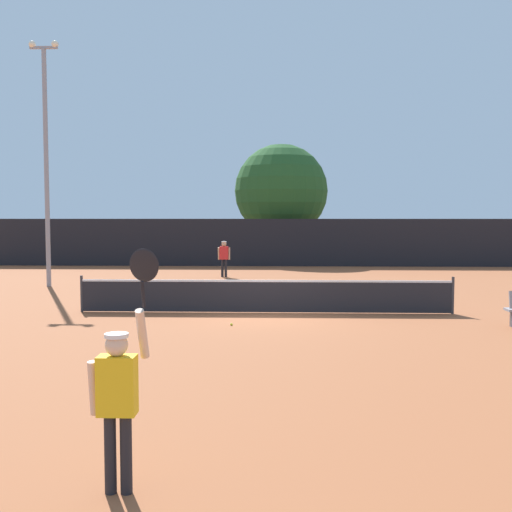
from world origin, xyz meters
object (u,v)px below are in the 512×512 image
Objects in this scene: large_tree at (281,191)px; parked_car_mid at (235,246)px; player_serving at (119,388)px; player_receiving at (224,255)px; tennis_ball at (231,324)px; parked_car_far at (414,246)px; parked_car_near at (142,247)px; light_pole at (46,150)px.

large_tree reaches higher than parked_car_mid.
player_serving is 0.34× the size of large_tree.
tennis_ball is at bearing 95.89° from player_receiving.
tennis_ball is 26.75m from parked_car_mid.
large_tree is 6.34m from parked_car_mid.
player_receiving is at bearing -131.21° from parked_car_far.
tennis_ball is (1.28, -12.40, -0.98)m from player_receiving.
parked_car_near is at bearing -172.97° from parked_car_far.
large_tree is 11.07m from parked_car_far.
player_serving is 0.26× the size of light_pole.
parked_car_near is 1.04× the size of parked_car_far.
parked_car_far is at bearing 72.91° from player_serving.
parked_car_far reaches higher than player_receiving.
parked_car_near is at bearing 89.22° from light_pole.
parked_car_mid is at bearing 93.74° from tennis_ball.
player_receiving is at bearing 95.89° from tennis_ball.
tennis_ball is 12.82m from light_pole.
parked_car_near and parked_car_far have the same top height.
parked_car_mid is at bearing 30.28° from parked_car_near.
light_pole is at bearing -102.60° from parked_car_mid.
light_pole is 2.18× the size of parked_car_near.
player_receiving is at bearing 92.27° from player_serving.
player_receiving is 0.37× the size of parked_car_near.
player_serving is 34.39m from parked_car_near.
light_pole is at bearing -82.49° from parked_car_near.
parked_car_near is 18.81m from parked_car_far.
parked_car_near is 1.01× the size of parked_car_mid.
light_pole is 1.32× the size of large_tree.
player_serving is at bearing -92.57° from tennis_ball.
player_receiving is 0.38× the size of parked_car_mid.
parked_car_mid reaches higher than tennis_ball.
parked_car_mid is at bearing 71.10° from light_pole.
parked_car_far is (12.09, 14.78, -0.24)m from player_receiving.
player_receiving is (-0.86, 21.74, -0.06)m from player_serving.
player_serving is 32.13m from large_tree.
light_pole reaches higher than tennis_ball.
parked_car_far is at bearing 44.88° from light_pole.
tennis_ball is 0.02× the size of parked_car_near.
parked_car_near is at bearing -151.71° from parked_car_mid.
player_receiving is at bearing -81.83° from parked_car_mid.
tennis_ball is 29.26m from parked_car_far.
light_pole reaches higher than parked_car_far.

